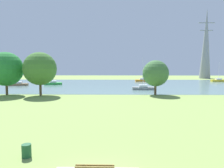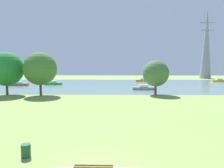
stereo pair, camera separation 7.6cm
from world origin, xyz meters
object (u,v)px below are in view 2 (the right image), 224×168
(sailboat_green, at_px, (53,83))
(tree_east_near, at_px, (156,73))
(tree_east_far, at_px, (40,69))
(sailboat_orange, at_px, (143,80))
(tree_west_far, at_px, (6,69))
(sailboat_gray, at_px, (143,88))
(sailboat_yellow, at_px, (219,80))
(electricity_pylon, at_px, (206,44))
(sailboat_brown, at_px, (19,84))
(litter_bin, at_px, (26,151))

(sailboat_green, distance_m, tree_east_near, 31.80)
(sailboat_green, xyz_separation_m, tree_east_near, (24.97, -19.37, 3.52))
(sailboat_green, height_order, tree_east_far, tree_east_far)
(sailboat_orange, distance_m, tree_west_far, 43.89)
(sailboat_gray, distance_m, tree_east_far, 22.28)
(sailboat_green, height_order, sailboat_yellow, sailboat_green)
(sailboat_orange, bearing_deg, tree_east_far, -124.21)
(sailboat_orange, relative_size, tree_east_far, 1.03)
(tree_east_near, relative_size, electricity_pylon, 0.23)
(sailboat_orange, relative_size, tree_east_near, 1.26)
(sailboat_gray, bearing_deg, tree_east_near, -80.66)
(sailboat_yellow, distance_m, electricity_pylon, 21.85)
(sailboat_brown, bearing_deg, tree_east_far, -55.47)
(sailboat_yellow, relative_size, sailboat_brown, 0.90)
(litter_bin, bearing_deg, sailboat_green, 104.78)
(sailboat_orange, bearing_deg, sailboat_yellow, -0.44)
(sailboat_green, distance_m, tree_east_far, 21.67)
(sailboat_green, relative_size, sailboat_yellow, 1.12)
(sailboat_yellow, relative_size, tree_west_far, 0.82)
(tree_east_near, bearing_deg, tree_east_far, -175.97)
(sailboat_orange, xyz_separation_m, sailboat_gray, (-2.79, -23.82, -0.03))
(sailboat_gray, bearing_deg, sailboat_yellow, 40.22)
(litter_bin, xyz_separation_m, sailboat_brown, (-20.78, 43.77, 0.07))
(sailboat_green, relative_size, sailboat_orange, 0.89)
(sailboat_brown, xyz_separation_m, electricity_pylon, (62.52, 31.83, 13.55))
(sailboat_green, height_order, tree_west_far, tree_west_far)
(litter_bin, height_order, sailboat_gray, sailboat_gray)
(litter_bin, relative_size, sailboat_brown, 0.11)
(tree_east_far, bearing_deg, litter_bin, -72.01)
(tree_west_far, relative_size, tree_east_far, 1.01)
(sailboat_orange, height_order, sailboat_yellow, sailboat_orange)
(sailboat_yellow, bearing_deg, tree_west_far, -148.98)
(sailboat_yellow, relative_size, tree_east_near, 1.01)
(sailboat_orange, bearing_deg, tree_west_far, -131.49)
(tree_east_far, height_order, tree_east_near, tree_east_far)
(sailboat_yellow, xyz_separation_m, tree_west_far, (-54.09, -32.52, 4.34))
(sailboat_gray, height_order, tree_east_near, tree_east_near)
(sailboat_orange, xyz_separation_m, electricity_pylon, (27.55, 16.77, 13.54))
(litter_bin, xyz_separation_m, tree_east_near, (12.69, 27.17, 3.58))
(litter_bin, distance_m, electricity_pylon, 87.43)
(litter_bin, bearing_deg, sailboat_yellow, 56.15)
(electricity_pylon, bearing_deg, sailboat_yellow, -98.06)
(tree_east_far, distance_m, electricity_pylon, 71.30)
(sailboat_yellow, distance_m, sailboat_gray, 36.59)
(sailboat_orange, xyz_separation_m, tree_west_far, (-28.94, -32.72, 4.31))
(sailboat_green, bearing_deg, tree_east_far, -79.30)
(sailboat_green, xyz_separation_m, tree_east_far, (3.94, -20.85, 4.39))
(sailboat_yellow, distance_m, tree_west_far, 63.26)
(litter_bin, distance_m, tree_east_near, 30.20)
(sailboat_gray, relative_size, tree_west_far, 0.68)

